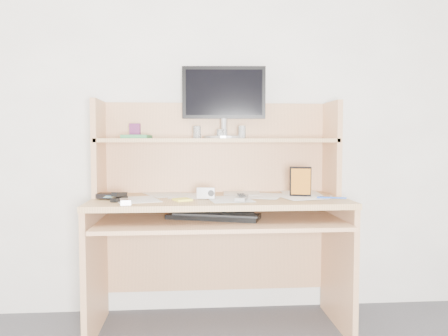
{
  "coord_description": "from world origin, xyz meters",
  "views": [
    {
      "loc": [
        -0.16,
        -0.93,
        1.06
      ],
      "look_at": [
        0.02,
        1.43,
        0.92
      ],
      "focal_mm": 35.0,
      "sensor_mm": 36.0,
      "label": 1
    }
  ],
  "objects": [
    {
      "name": "flip_phone",
      "position": [
        -0.48,
        1.25,
        0.77
      ],
      "size": [
        0.07,
        0.1,
        0.02
      ],
      "primitive_type": "cube",
      "rotation": [
        0.0,
        0.0,
        0.19
      ],
      "color": "silver",
      "rests_on": "paper_clutter"
    },
    {
      "name": "desk",
      "position": [
        0.0,
        1.56,
        0.69
      ],
      "size": [
        1.4,
        0.7,
        1.3
      ],
      "color": "tan",
      "rests_on": "floor"
    },
    {
      "name": "chip_stack_a",
      "position": [
        0.04,
        1.62,
        1.11
      ],
      "size": [
        0.05,
        0.05,
        0.05
      ],
      "primitive_type": "cylinder",
      "rotation": [
        0.0,
        0.0,
        0.25
      ],
      "color": "black",
      "rests_on": "desk"
    },
    {
      "name": "blue_pen",
      "position": [
        0.6,
        1.35,
        0.76
      ],
      "size": [
        0.15,
        0.06,
        0.01
      ],
      "primitive_type": "cylinder",
      "rotation": [
        1.57,
        0.0,
        1.24
      ],
      "color": "#1744B2",
      "rests_on": "paper_clutter"
    },
    {
      "name": "keyboard",
      "position": [
        -0.04,
        1.38,
        0.67
      ],
      "size": [
        0.52,
        0.32,
        0.03
      ],
      "rotation": [
        0.0,
        0.0,
        -0.32
      ],
      "color": "black",
      "rests_on": "desk"
    },
    {
      "name": "card_box",
      "position": [
        -0.48,
        1.66,
        1.12
      ],
      "size": [
        0.07,
        0.03,
        0.09
      ],
      "primitive_type": "cube",
      "rotation": [
        0.0,
        0.0,
        -0.24
      ],
      "color": "#A02515",
      "rests_on": "desk"
    },
    {
      "name": "back_wall",
      "position": [
        0.0,
        1.8,
        1.25
      ],
      "size": [
        3.6,
        0.04,
        2.5
      ],
      "primitive_type": "cube",
      "color": "white",
      "rests_on": "floor"
    },
    {
      "name": "digital_camera",
      "position": [
        -0.08,
        1.42,
        0.79
      ],
      "size": [
        0.1,
        0.05,
        0.06
      ],
      "primitive_type": "cube",
      "rotation": [
        0.0,
        0.0,
        -0.16
      ],
      "color": "silver",
      "rests_on": "paper_clutter"
    },
    {
      "name": "game_case",
      "position": [
        0.45,
        1.46,
        0.84
      ],
      "size": [
        0.12,
        0.04,
        0.17
      ],
      "primitive_type": "cube",
      "rotation": [
        0.0,
        0.0,
        -0.25
      ],
      "color": "black",
      "rests_on": "paper_clutter"
    },
    {
      "name": "chip_stack_b",
      "position": [
        -0.12,
        1.64,
        1.12
      ],
      "size": [
        0.06,
        0.06,
        0.07
      ],
      "primitive_type": "cylinder",
      "rotation": [
        0.0,
        0.0,
        0.42
      ],
      "color": "silver",
      "rests_on": "desk"
    },
    {
      "name": "wallet",
      "position": [
        -0.62,
        1.48,
        0.77
      ],
      "size": [
        0.11,
        0.09,
        0.03
      ],
      "primitive_type": "cube",
      "rotation": [
        0.0,
        0.0,
        -0.09
      ],
      "color": "black",
      "rests_on": "paper_clutter"
    },
    {
      "name": "shelf_book",
      "position": [
        -0.47,
        1.63,
        1.09
      ],
      "size": [
        0.16,
        0.21,
        0.02
      ],
      "primitive_type": "cube",
      "rotation": [
        0.0,
        0.0,
        -0.07
      ],
      "color": "#36875E",
      "rests_on": "desk"
    },
    {
      "name": "monitor",
      "position": [
        0.04,
        1.7,
        1.31
      ],
      "size": [
        0.5,
        0.25,
        0.43
      ],
      "rotation": [
        0.0,
        0.0,
        -0.07
      ],
      "color": "silver",
      "rests_on": "desk"
    },
    {
      "name": "stapler",
      "position": [
        -0.54,
        1.39,
        0.78
      ],
      "size": [
        0.08,
        0.14,
        0.04
      ],
      "primitive_type": "cube",
      "rotation": [
        0.0,
        0.0,
        -0.31
      ],
      "color": "black",
      "rests_on": "paper_clutter"
    },
    {
      "name": "paper_clutter",
      "position": [
        0.0,
        1.48,
        0.75
      ],
      "size": [
        1.32,
        0.54,
        0.01
      ],
      "primitive_type": "cube",
      "color": "white",
      "rests_on": "desk"
    },
    {
      "name": "chip_stack_d",
      "position": [
        0.14,
        1.6,
        1.12
      ],
      "size": [
        0.05,
        0.05,
        0.07
      ],
      "primitive_type": "cylinder",
      "rotation": [
        0.0,
        0.0,
        -0.24
      ],
      "color": "silver",
      "rests_on": "desk"
    },
    {
      "name": "tv_remote",
      "position": [
        0.11,
        1.36,
        0.77
      ],
      "size": [
        0.09,
        0.19,
        0.02
      ],
      "primitive_type": "cube",
      "rotation": [
        0.0,
        0.0,
        -0.23
      ],
      "color": "gray",
      "rests_on": "paper_clutter"
    },
    {
      "name": "chip_stack_c",
      "position": [
        0.02,
        1.61,
        1.11
      ],
      "size": [
        0.06,
        0.06,
        0.05
      ],
      "primitive_type": "cylinder",
      "rotation": [
        0.0,
        0.0,
        0.43
      ],
      "color": "black",
      "rests_on": "desk"
    },
    {
      "name": "sticky_note_pad",
      "position": [
        -0.2,
        1.38,
        0.76
      ],
      "size": [
        0.11,
        0.11,
        0.01
      ],
      "primitive_type": "cube",
      "rotation": [
        0.0,
        0.0,
        0.44
      ],
      "color": "yellow",
      "rests_on": "desk"
    }
  ]
}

